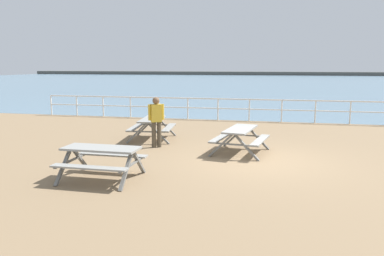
% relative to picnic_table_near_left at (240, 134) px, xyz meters
% --- Properties ---
extents(ground_plane, '(30.00, 24.00, 0.20)m').
position_rel_picnic_table_near_left_xyz_m(ground_plane, '(0.55, -0.82, -0.68)').
color(ground_plane, '#846B4C').
extents(sea_band, '(142.00, 90.00, 0.01)m').
position_rel_picnic_table_near_left_xyz_m(sea_band, '(0.55, 51.93, -0.58)').
color(sea_band, slate).
rests_on(sea_band, ground).
extents(distant_shoreline, '(142.00, 6.00, 1.80)m').
position_rel_picnic_table_near_left_xyz_m(distant_shoreline, '(0.55, 94.93, -0.58)').
color(distant_shoreline, '#4C4C47').
rests_on(distant_shoreline, ground).
extents(seaward_railing, '(23.07, 0.07, 1.08)m').
position_rel_picnic_table_near_left_xyz_m(seaward_railing, '(0.55, 6.93, 0.15)').
color(seaward_railing, white).
rests_on(seaward_railing, ground).
extents(picnic_table_near_left, '(1.78, 2.01, 0.80)m').
position_rel_picnic_table_near_left_xyz_m(picnic_table_near_left, '(0.00, 0.00, 0.00)').
color(picnic_table_near_left, gray).
rests_on(picnic_table_near_left, ground).
extents(picnic_table_mid_centre, '(1.81, 1.56, 0.80)m').
position_rel_picnic_table_near_left_xyz_m(picnic_table_mid_centre, '(-2.95, -3.45, 0.00)').
color(picnic_table_mid_centre, gray).
rests_on(picnic_table_mid_centre, ground).
extents(picnic_table_far_left, '(1.73, 1.96, 0.80)m').
position_rel_picnic_table_near_left_xyz_m(picnic_table_far_left, '(-3.35, 1.48, 0.00)').
color(picnic_table_far_left, gray).
rests_on(picnic_table_far_left, ground).
extents(visitor, '(0.48, 0.36, 1.66)m').
position_rel_picnic_table_near_left_xyz_m(visitor, '(-2.78, 0.23, 0.36)').
color(visitor, '#4C4233').
rests_on(visitor, ground).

